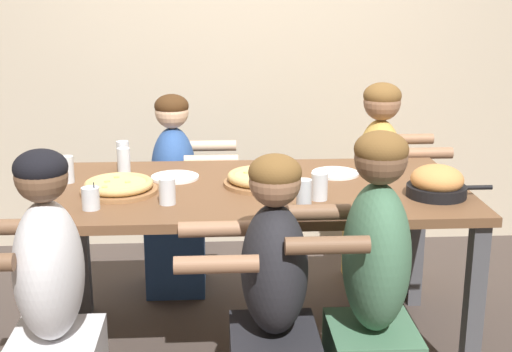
# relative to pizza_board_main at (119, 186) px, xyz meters

# --- Properties ---
(ground_plane) EXTENTS (18.00, 18.00, 0.00)m
(ground_plane) POSITION_rel_pizza_board_main_xyz_m (0.60, 0.06, -0.83)
(ground_plane) COLOR #423833
(ground_plane) RESTS_ON ground
(dining_table) EXTENTS (1.87, 0.97, 0.80)m
(dining_table) POSITION_rel_pizza_board_main_xyz_m (0.60, 0.06, -0.12)
(dining_table) COLOR brown
(dining_table) RESTS_ON ground
(pizza_board_main) EXTENTS (0.33, 0.33, 0.06)m
(pizza_board_main) POSITION_rel_pizza_board_main_xyz_m (0.00, 0.00, 0.00)
(pizza_board_main) COLOR #996B42
(pizza_board_main) RESTS_ON dining_table
(pizza_board_second) EXTENTS (0.33, 0.33, 0.06)m
(pizza_board_second) POSITION_rel_pizza_board_main_xyz_m (0.62, 0.08, 0.00)
(pizza_board_second) COLOR #996B42
(pizza_board_second) RESTS_ON dining_table
(skillet_bowl) EXTENTS (0.37, 0.26, 0.14)m
(skillet_bowl) POSITION_rel_pizza_board_main_xyz_m (1.36, -0.13, 0.03)
(skillet_bowl) COLOR black
(skillet_bowl) RESTS_ON dining_table
(empty_plate_a) EXTENTS (0.22, 0.22, 0.02)m
(empty_plate_a) POSITION_rel_pizza_board_main_xyz_m (0.23, 0.22, -0.02)
(empty_plate_a) COLOR white
(empty_plate_a) RESTS_ON dining_table
(empty_plate_b) EXTENTS (0.22, 0.22, 0.02)m
(empty_plate_b) POSITION_rel_pizza_board_main_xyz_m (0.99, 0.24, -0.02)
(empty_plate_b) COLOR white
(empty_plate_b) RESTS_ON dining_table
(cocktail_glass_blue) EXTENTS (0.07, 0.07, 0.11)m
(cocktail_glass_blue) POSITION_rel_pizza_board_main_xyz_m (-0.08, -0.22, 0.01)
(cocktail_glass_blue) COLOR silver
(cocktail_glass_blue) RESTS_ON dining_table
(drinking_glass_a) EXTENTS (0.07, 0.07, 0.12)m
(drinking_glass_a) POSITION_rel_pizza_board_main_xyz_m (0.86, -0.15, 0.02)
(drinking_glass_a) COLOR silver
(drinking_glass_a) RESTS_ON dining_table
(drinking_glass_b) EXTENTS (0.06, 0.06, 0.14)m
(drinking_glass_b) POSITION_rel_pizza_board_main_xyz_m (-0.03, 0.40, 0.03)
(drinking_glass_b) COLOR silver
(drinking_glass_b) RESTS_ON dining_table
(drinking_glass_c) EXTENTS (0.06, 0.06, 0.15)m
(drinking_glass_c) POSITION_rel_pizza_board_main_xyz_m (0.76, -0.36, 0.04)
(drinking_glass_c) COLOR silver
(drinking_glass_c) RESTS_ON dining_table
(drinking_glass_d) EXTENTS (0.07, 0.07, 0.11)m
(drinking_glass_d) POSITION_rel_pizza_board_main_xyz_m (0.22, -0.17, 0.02)
(drinking_glass_d) COLOR silver
(drinking_glass_d) RESTS_ON dining_table
(drinking_glass_e) EXTENTS (0.06, 0.06, 0.12)m
(drinking_glass_e) POSITION_rel_pizza_board_main_xyz_m (-0.02, 0.32, 0.03)
(drinking_glass_e) COLOR silver
(drinking_glass_e) RESTS_ON dining_table
(drinking_glass_f) EXTENTS (0.06, 0.06, 0.12)m
(drinking_glass_f) POSITION_rel_pizza_board_main_xyz_m (-0.26, 0.18, 0.03)
(drinking_glass_f) COLOR silver
(drinking_glass_f) RESTS_ON dining_table
(drinking_glass_g) EXTENTS (0.06, 0.06, 0.12)m
(drinking_glass_g) POSITION_rel_pizza_board_main_xyz_m (1.29, 0.40, 0.02)
(drinking_glass_g) COLOR silver
(drinking_glass_g) RESTS_ON dining_table
(diner_near_left) EXTENTS (0.51, 0.40, 1.15)m
(diner_near_left) POSITION_rel_pizza_board_main_xyz_m (-0.17, -0.65, -0.31)
(diner_near_left) COLOR silver
(diner_near_left) RESTS_ON ground
(diner_near_center) EXTENTS (0.51, 0.40, 1.12)m
(diner_near_center) POSITION_rel_pizza_board_main_xyz_m (0.62, -0.65, -0.32)
(diner_near_center) COLOR #232328
(diner_near_center) RESTS_ON ground
(diner_far_midleft) EXTENTS (0.51, 0.40, 1.11)m
(diner_far_midleft) POSITION_rel_pizza_board_main_xyz_m (0.20, 0.77, -0.33)
(diner_far_midleft) COLOR #2D5193
(diner_far_midleft) RESTS_ON ground
(diner_near_midright) EXTENTS (0.51, 0.40, 1.20)m
(diner_near_midright) POSITION_rel_pizza_board_main_xyz_m (0.99, -0.65, -0.28)
(diner_near_midright) COLOR #477556
(diner_near_midright) RESTS_ON ground
(diner_far_right) EXTENTS (0.51, 0.40, 1.16)m
(diner_far_right) POSITION_rel_pizza_board_main_xyz_m (1.33, 0.77, -0.29)
(diner_far_right) COLOR gold
(diner_far_right) RESTS_ON ground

